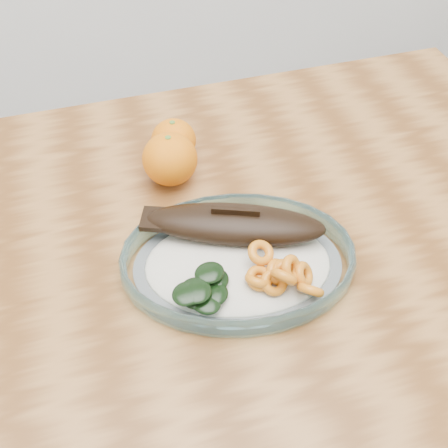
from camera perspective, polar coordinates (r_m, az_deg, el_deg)
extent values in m
cube|color=brown|center=(0.72, -4.13, -5.72)|extent=(1.20, 0.80, 0.04)
cylinder|color=brown|center=(1.37, 15.66, 0.60)|extent=(0.06, 0.06, 0.71)
ellipsoid|color=white|center=(0.70, 1.41, -4.20)|extent=(0.59, 0.47, 0.01)
torus|color=#8DCEDA|center=(0.69, 1.42, -3.67)|extent=(0.61, 0.61, 0.03)
ellipsoid|color=white|center=(0.69, 1.44, -3.23)|extent=(0.52, 0.41, 0.02)
ellipsoid|color=black|center=(0.70, 1.17, 0.90)|extent=(0.24, 0.15, 0.04)
ellipsoid|color=black|center=(0.70, 1.16, 0.50)|extent=(0.20, 0.12, 0.02)
cube|color=black|center=(0.71, -6.82, 1.38)|extent=(0.05, 0.05, 0.01)
cube|color=black|center=(0.68, 1.19, 1.93)|extent=(0.06, 0.03, 0.02)
torus|color=#B9490D|center=(0.66, 6.24, -4.08)|extent=(0.04, 0.03, 0.04)
torus|color=#B9490D|center=(0.64, 8.93, -5.77)|extent=(0.05, 0.04, 0.04)
torus|color=#B9490D|center=(0.66, 5.51, -4.00)|extent=(0.04, 0.04, 0.04)
torus|color=#B9490D|center=(0.65, 3.55, -4.79)|extent=(0.05, 0.04, 0.03)
torus|color=#B9490D|center=(0.65, 5.18, -5.07)|extent=(0.04, 0.04, 0.03)
torus|color=#B9490D|center=(0.66, 8.25, -4.25)|extent=(0.04, 0.04, 0.03)
torus|color=#B9490D|center=(0.65, 3.67, -4.64)|extent=(0.05, 0.04, 0.03)
torus|color=#B9490D|center=(0.66, 6.13, -4.04)|extent=(0.05, 0.04, 0.04)
torus|color=#B9490D|center=(0.64, 6.98, -3.59)|extent=(0.04, 0.04, 0.04)
torus|color=#B9490D|center=(0.63, 6.20, -4.46)|extent=(0.04, 0.04, 0.04)
torus|color=#B9490D|center=(0.66, 3.82, -2.02)|extent=(0.05, 0.05, 0.03)
ellipsoid|color=black|center=(0.64, -2.93, -5.83)|extent=(0.05, 0.05, 0.01)
ellipsoid|color=black|center=(0.63, -2.66, -6.72)|extent=(0.04, 0.03, 0.01)
ellipsoid|color=black|center=(0.64, -1.00, -6.31)|extent=(0.05, 0.05, 0.01)
ellipsoid|color=black|center=(0.63, -1.87, -7.14)|extent=(0.05, 0.05, 0.01)
ellipsoid|color=black|center=(0.65, -1.09, -4.83)|extent=(0.05, 0.05, 0.01)
ellipsoid|color=black|center=(0.63, -2.95, -5.89)|extent=(0.04, 0.04, 0.01)
ellipsoid|color=black|center=(0.63, -3.85, -6.18)|extent=(0.05, 0.05, 0.01)
ellipsoid|color=black|center=(0.64, -1.52, -4.08)|extent=(0.04, 0.04, 0.01)
sphere|color=#E35D04|center=(0.80, -5.52, 6.59)|extent=(0.08, 0.08, 0.08)
sphere|color=#E35D04|center=(0.84, -5.14, 8.46)|extent=(0.07, 0.07, 0.07)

